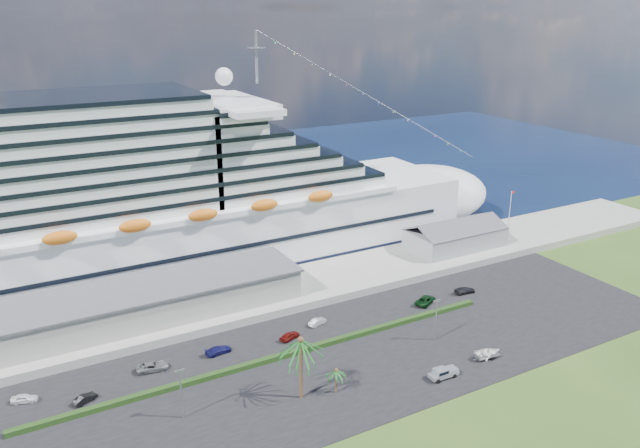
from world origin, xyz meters
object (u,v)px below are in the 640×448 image
parked_car_3 (218,350)px  boat_trailer (488,353)px  pickup_truck (443,373)px  cruise_ship (130,208)px

parked_car_3 → boat_trailer: bearing=-127.9°
parked_car_3 → pickup_truck: 39.48m
parked_car_3 → pickup_truck: (30.12, -25.53, 0.32)m
cruise_ship → parked_car_3: bearing=-83.6°
cruise_ship → pickup_truck: size_ratio=35.91×
boat_trailer → cruise_ship: bearing=124.8°
cruise_ship → boat_trailer: cruise_ship is taller
pickup_truck → cruise_ship: bearing=117.6°
pickup_truck → boat_trailer: 10.94m
cruise_ship → parked_car_3: cruise_ship is taller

